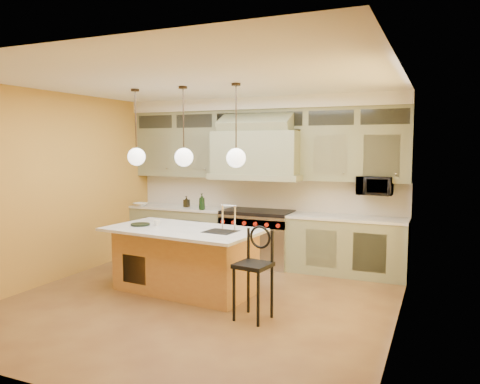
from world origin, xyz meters
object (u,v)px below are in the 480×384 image
at_px(kitchen_island, 185,259).
at_px(microwave, 375,186).
at_px(counter_stool, 254,267).
at_px(range, 257,237).

height_order(kitchen_island, microwave, microwave).
height_order(counter_stool, microwave, microwave).
bearing_deg(range, kitchen_island, -102.24).
relative_size(range, kitchen_island, 0.53).
distance_m(range, microwave, 2.18).
distance_m(range, kitchen_island, 1.86).
relative_size(range, counter_stool, 1.07).
bearing_deg(microwave, range, -176.88).
height_order(range, microwave, microwave).
bearing_deg(range, counter_stool, -69.46).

